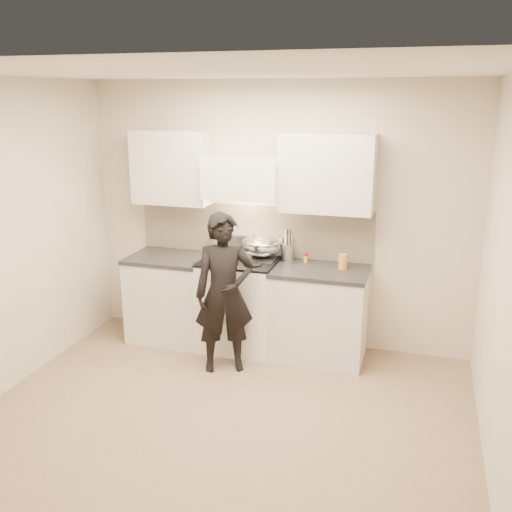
# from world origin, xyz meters

# --- Properties ---
(ground_plane) EXTENTS (4.00, 4.00, 0.00)m
(ground_plane) POSITION_xyz_m (0.00, 0.00, 0.00)
(ground_plane) COLOR #8B6F50
(room_shell) EXTENTS (4.04, 3.54, 2.70)m
(room_shell) POSITION_xyz_m (-0.06, 0.37, 1.60)
(room_shell) COLOR beige
(room_shell) RESTS_ON ground
(stove) EXTENTS (0.76, 0.65, 0.96)m
(stove) POSITION_xyz_m (-0.30, 1.42, 0.47)
(stove) COLOR white
(stove) RESTS_ON ground
(counter_right) EXTENTS (0.92, 0.67, 0.92)m
(counter_right) POSITION_xyz_m (0.53, 1.43, 0.46)
(counter_right) COLOR beige
(counter_right) RESTS_ON ground
(counter_left) EXTENTS (0.82, 0.67, 0.92)m
(counter_left) POSITION_xyz_m (-1.08, 1.43, 0.46)
(counter_left) COLOR beige
(counter_left) RESTS_ON ground
(wok) EXTENTS (0.41, 0.49, 0.33)m
(wok) POSITION_xyz_m (-0.10, 1.56, 1.07)
(wok) COLOR silver
(wok) RESTS_ON stove
(stock_pot) EXTENTS (0.31, 0.22, 0.15)m
(stock_pot) POSITION_xyz_m (-0.50, 1.29, 1.03)
(stock_pot) COLOR silver
(stock_pot) RESTS_ON stove
(utensil_crock) EXTENTS (0.12, 0.12, 0.33)m
(utensil_crock) POSITION_xyz_m (0.15, 1.61, 1.02)
(utensil_crock) COLOR silver
(utensil_crock) RESTS_ON counter_right
(spice_jar) EXTENTS (0.04, 0.04, 0.10)m
(spice_jar) POSITION_xyz_m (0.34, 1.60, 0.97)
(spice_jar) COLOR gold
(spice_jar) RESTS_ON counter_right
(oil_glass) EXTENTS (0.08, 0.08, 0.15)m
(oil_glass) POSITION_xyz_m (0.73, 1.49, 0.99)
(oil_glass) COLOR #BB8827
(oil_glass) RESTS_ON counter_right
(person) EXTENTS (0.66, 0.57, 1.53)m
(person) POSITION_xyz_m (-0.28, 0.91, 0.76)
(person) COLOR black
(person) RESTS_ON ground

